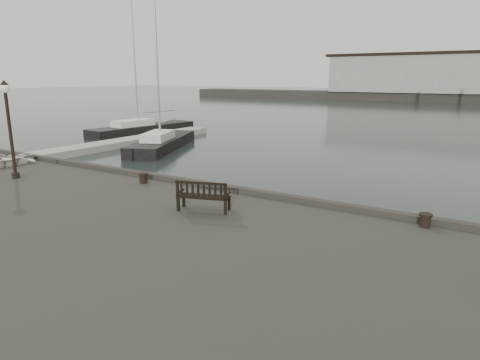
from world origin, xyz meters
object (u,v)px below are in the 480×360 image
(bollard_right, at_px, (425,220))
(lamp_post, at_px, (8,116))
(yacht_c, at_px, (163,145))
(dinghy, at_px, (6,160))
(yacht_b, at_px, (143,131))
(bench, at_px, (204,201))
(bollard_left, at_px, (143,178))

(bollard_right, bearing_deg, lamp_post, -170.42)
(bollard_right, xyz_separation_m, yacht_c, (-21.05, 13.15, -1.50))
(dinghy, height_order, yacht_b, yacht_b)
(bollard_right, xyz_separation_m, lamp_post, (-14.61, -2.46, 2.23))
(dinghy, distance_m, yacht_b, 23.44)
(yacht_c, bearing_deg, lamp_post, -91.30)
(lamp_post, relative_size, yacht_c, 0.27)
(bench, height_order, bollard_left, bench)
(bollard_left, bearing_deg, yacht_b, 134.53)
(bench, relative_size, lamp_post, 0.44)
(yacht_b, bearing_deg, yacht_c, -30.77)
(bollard_right, relative_size, yacht_b, 0.02)
(dinghy, height_order, yacht_c, yacht_c)
(lamp_post, bearing_deg, yacht_b, 123.63)
(yacht_c, bearing_deg, bollard_right, -55.72)
(bollard_left, xyz_separation_m, bollard_right, (9.78, 0.40, -0.01))
(yacht_b, xyz_separation_m, yacht_c, (7.88, -5.92, -0.00))
(bollard_left, height_order, yacht_b, yacht_b)
(bench, bearing_deg, bollard_left, 140.47)
(bollard_left, height_order, dinghy, dinghy)
(dinghy, bearing_deg, bollard_left, 0.39)
(lamp_post, bearing_deg, bollard_left, 23.09)
(bench, distance_m, bollard_right, 6.13)
(bench, distance_m, dinghy, 11.56)
(bench, distance_m, lamp_post, 9.07)
(yacht_c, bearing_deg, bollard_left, -73.97)
(bollard_left, relative_size, bollard_right, 1.04)
(bollard_left, bearing_deg, yacht_c, 129.77)
(bench, relative_size, bollard_right, 4.50)
(bollard_left, bearing_deg, bollard_right, 2.37)
(yacht_b, relative_size, yacht_c, 1.10)
(bench, xyz_separation_m, yacht_b, (-23.12, 21.03, -1.60))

